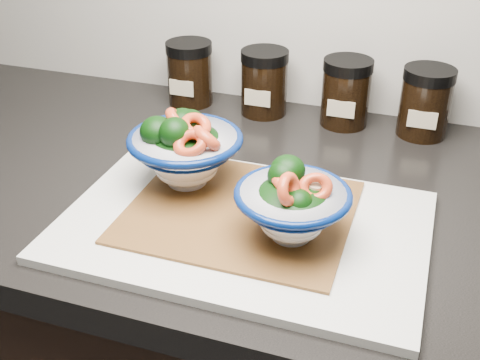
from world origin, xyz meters
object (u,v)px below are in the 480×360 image
(spice_jar_c, at_px, (346,92))
(cutting_board, at_px, (243,226))
(bowl_right, at_px, (292,205))
(spice_jar_b, at_px, (264,82))
(spice_jar_d, at_px, (425,102))
(bowl_left, at_px, (185,149))
(spice_jar_a, at_px, (190,73))

(spice_jar_c, bearing_deg, cutting_board, -99.84)
(cutting_board, relative_size, bowl_right, 3.27)
(spice_jar_b, distance_m, spice_jar_d, 0.27)
(bowl_left, height_order, spice_jar_b, bowl_left)
(cutting_board, distance_m, bowl_left, 0.14)
(spice_jar_b, distance_m, spice_jar_c, 0.14)
(bowl_left, distance_m, spice_jar_d, 0.41)
(cutting_board, relative_size, spice_jar_a, 3.98)
(spice_jar_b, relative_size, spice_jar_d, 1.00)
(spice_jar_c, bearing_deg, spice_jar_a, 180.00)
(bowl_left, relative_size, spice_jar_c, 1.38)
(spice_jar_a, xyz_separation_m, spice_jar_c, (0.28, 0.00, 0.00))
(bowl_left, distance_m, spice_jar_b, 0.29)
(bowl_right, bearing_deg, spice_jar_b, 111.54)
(bowl_right, bearing_deg, spice_jar_c, 90.42)
(bowl_right, relative_size, spice_jar_c, 1.22)
(spice_jar_a, distance_m, spice_jar_d, 0.41)
(spice_jar_d, bearing_deg, bowl_left, -135.17)
(cutting_board, distance_m, spice_jar_b, 0.37)
(spice_jar_b, bearing_deg, bowl_left, -94.49)
(spice_jar_a, relative_size, spice_jar_b, 1.00)
(bowl_right, xyz_separation_m, spice_jar_c, (-0.00, 0.37, -0.00))
(spice_jar_b, bearing_deg, bowl_right, -68.46)
(spice_jar_c, bearing_deg, bowl_left, -119.52)
(spice_jar_c, bearing_deg, spice_jar_b, 180.00)
(spice_jar_b, bearing_deg, spice_jar_c, 0.00)
(bowl_right, distance_m, spice_jar_a, 0.46)
(bowl_left, bearing_deg, spice_jar_b, 85.51)
(bowl_right, relative_size, spice_jar_b, 1.22)
(bowl_right, xyz_separation_m, spice_jar_d, (0.13, 0.37, -0.00))
(spice_jar_d, bearing_deg, bowl_right, -108.87)
(cutting_board, relative_size, spice_jar_b, 3.98)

